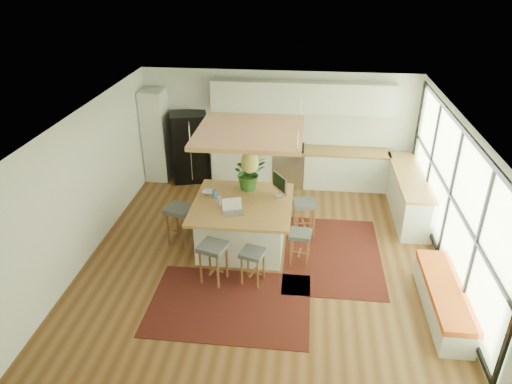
# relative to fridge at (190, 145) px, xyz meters

# --- Properties ---
(floor) EXTENTS (7.00, 7.00, 0.00)m
(floor) POSITION_rel_fridge_xyz_m (2.12, -3.18, -0.93)
(floor) COLOR #583319
(floor) RESTS_ON ground
(ceiling) EXTENTS (7.00, 7.00, 0.00)m
(ceiling) POSITION_rel_fridge_xyz_m (2.12, -3.18, 1.78)
(ceiling) COLOR white
(ceiling) RESTS_ON ground
(wall_back) EXTENTS (6.50, 0.00, 6.50)m
(wall_back) POSITION_rel_fridge_xyz_m (2.12, 0.32, 0.42)
(wall_back) COLOR silver
(wall_back) RESTS_ON ground
(wall_front) EXTENTS (6.50, 0.00, 6.50)m
(wall_front) POSITION_rel_fridge_xyz_m (2.12, -6.68, 0.42)
(wall_front) COLOR silver
(wall_front) RESTS_ON ground
(wall_left) EXTENTS (0.00, 7.00, 7.00)m
(wall_left) POSITION_rel_fridge_xyz_m (-1.13, -3.18, 0.42)
(wall_left) COLOR silver
(wall_left) RESTS_ON ground
(wall_right) EXTENTS (0.00, 7.00, 7.00)m
(wall_right) POSITION_rel_fridge_xyz_m (5.37, -3.18, 0.42)
(wall_right) COLOR silver
(wall_right) RESTS_ON ground
(window_wall) EXTENTS (0.10, 6.20, 2.60)m
(window_wall) POSITION_rel_fridge_xyz_m (5.34, -3.18, 0.47)
(window_wall) COLOR black
(window_wall) RESTS_ON wall_right
(pantry) EXTENTS (0.55, 0.60, 2.25)m
(pantry) POSITION_rel_fridge_xyz_m (-0.83, -0.00, 0.20)
(pantry) COLOR silver
(pantry) RESTS_ON floor
(back_counter_base) EXTENTS (4.20, 0.60, 0.88)m
(back_counter_base) POSITION_rel_fridge_xyz_m (2.67, -0.00, -0.49)
(back_counter_base) COLOR silver
(back_counter_base) RESTS_ON floor
(back_counter_top) EXTENTS (4.24, 0.64, 0.05)m
(back_counter_top) POSITION_rel_fridge_xyz_m (2.67, -0.00, -0.03)
(back_counter_top) COLOR #9C6B37
(back_counter_top) RESTS_ON back_counter_base
(backsplash) EXTENTS (4.20, 0.02, 0.80)m
(backsplash) POSITION_rel_fridge_xyz_m (2.67, 0.30, 0.43)
(backsplash) COLOR white
(backsplash) RESTS_ON wall_back
(upper_cabinets) EXTENTS (4.20, 0.34, 0.70)m
(upper_cabinets) POSITION_rel_fridge_xyz_m (2.67, 0.14, 1.22)
(upper_cabinets) COLOR silver
(upper_cabinets) RESTS_ON wall_back
(range) EXTENTS (0.76, 0.62, 1.00)m
(range) POSITION_rel_fridge_xyz_m (2.42, -0.00, -0.43)
(range) COLOR #A5A5AA
(range) RESTS_ON floor
(right_counter_base) EXTENTS (0.60, 2.50, 0.88)m
(right_counter_base) POSITION_rel_fridge_xyz_m (5.05, -1.18, -0.49)
(right_counter_base) COLOR silver
(right_counter_base) RESTS_ON floor
(right_counter_top) EXTENTS (0.64, 2.54, 0.05)m
(right_counter_top) POSITION_rel_fridge_xyz_m (5.05, -1.18, -0.03)
(right_counter_top) COLOR #9C6B37
(right_counter_top) RESTS_ON right_counter_base
(window_bench) EXTENTS (0.52, 2.00, 0.50)m
(window_bench) POSITION_rel_fridge_xyz_m (5.07, -4.38, -0.68)
(window_bench) COLOR silver
(window_bench) RESTS_ON floor
(ceiling_panel) EXTENTS (1.86, 1.86, 0.80)m
(ceiling_panel) POSITION_rel_fridge_xyz_m (1.82, -2.78, 1.12)
(ceiling_panel) COLOR #9C6B37
(ceiling_panel) RESTS_ON ceiling
(rug_near) EXTENTS (2.60, 1.80, 0.01)m
(rug_near) POSITION_rel_fridge_xyz_m (1.70, -4.58, -0.92)
(rug_near) COLOR black
(rug_near) RESTS_ON floor
(rug_right) EXTENTS (1.80, 2.60, 0.01)m
(rug_right) POSITION_rel_fridge_xyz_m (3.41, -2.96, -0.92)
(rug_right) COLOR black
(rug_right) RESTS_ON floor
(fridge) EXTENTS (1.00, 0.87, 1.72)m
(fridge) POSITION_rel_fridge_xyz_m (0.00, 0.00, 0.00)
(fridge) COLOR black
(fridge) RESTS_ON floor
(island) EXTENTS (1.85, 1.85, 0.93)m
(island) POSITION_rel_fridge_xyz_m (1.68, -2.82, -0.46)
(island) COLOR #9C6B37
(island) RESTS_ON floor
(stool_near_left) EXTENTS (0.54, 0.54, 0.74)m
(stool_near_left) POSITION_rel_fridge_xyz_m (1.34, -3.99, -0.57)
(stool_near_left) COLOR #414448
(stool_near_left) RESTS_ON floor
(stool_near_right) EXTENTS (0.47, 0.47, 0.64)m
(stool_near_right) POSITION_rel_fridge_xyz_m (2.01, -3.96, -0.57)
(stool_near_right) COLOR #414448
(stool_near_right) RESTS_ON floor
(stool_right_front) EXTENTS (0.42, 0.42, 0.65)m
(stool_right_front) POSITION_rel_fridge_xyz_m (2.79, -3.29, -0.57)
(stool_right_front) COLOR #414448
(stool_right_front) RESTS_ON floor
(stool_right_back) EXTENTS (0.50, 0.50, 0.73)m
(stool_right_back) POSITION_rel_fridge_xyz_m (2.85, -2.27, -0.57)
(stool_right_back) COLOR #414448
(stool_right_back) RESTS_ON floor
(stool_left_side) EXTENTS (0.58, 0.58, 0.79)m
(stool_left_side) POSITION_rel_fridge_xyz_m (0.47, -2.87, -0.57)
(stool_left_side) COLOR #414448
(stool_left_side) RESTS_ON floor
(laptop) EXTENTS (0.45, 0.47, 0.26)m
(laptop) POSITION_rel_fridge_xyz_m (1.57, -3.23, 0.12)
(laptop) COLOR #A5A5AA
(laptop) RESTS_ON island
(monitor) EXTENTS (0.43, 0.52, 0.47)m
(monitor) POSITION_rel_fridge_xyz_m (2.35, -2.50, 0.26)
(monitor) COLOR #A5A5AA
(monitor) RESTS_ON island
(microwave) EXTENTS (0.60, 0.43, 0.37)m
(microwave) POSITION_rel_fridge_xyz_m (1.03, -0.04, 0.18)
(microwave) COLOR #A5A5AA
(microwave) RESTS_ON back_counter_top
(island_plant) EXTENTS (0.88, 0.91, 0.55)m
(island_plant) POSITION_rel_fridge_xyz_m (1.73, -2.21, 0.28)
(island_plant) COLOR #1E4C19
(island_plant) RESTS_ON island
(island_bowl) EXTENTS (0.26, 0.26, 0.06)m
(island_bowl) POSITION_rel_fridge_xyz_m (0.97, -2.53, 0.03)
(island_bowl) COLOR silver
(island_bowl) RESTS_ON island
(island_bottle_0) EXTENTS (0.07, 0.07, 0.19)m
(island_bottle_0) POSITION_rel_fridge_xyz_m (1.13, -2.72, 0.10)
(island_bottle_0) COLOR blue
(island_bottle_0) RESTS_ON island
(island_bottle_1) EXTENTS (0.07, 0.07, 0.19)m
(island_bottle_1) POSITION_rel_fridge_xyz_m (1.28, -2.97, 0.10)
(island_bottle_1) COLOR silver
(island_bottle_1) RESTS_ON island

